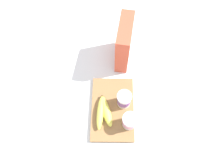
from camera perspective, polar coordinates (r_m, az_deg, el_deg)
The scene contains 6 objects.
ground_plane at distance 1.01m, azimuth -0.06°, elevation -7.03°, with size 2.40×2.40×0.00m, color white.
cutting_board at distance 1.00m, azimuth -0.06°, elevation -6.86°, with size 0.31×0.20×0.02m, color olive.
cereal_box at distance 1.02m, azimuth 3.13°, elevation 11.17°, with size 0.19×0.06×0.25m, color #D85138.
yogurt_cup_front at distance 0.95m, azimuth 3.08°, elevation -4.35°, with size 0.07×0.07×0.09m.
yogurt_cup_back at distance 0.93m, azimuth 4.63°, elevation -10.25°, with size 0.07×0.07×0.09m.
banana_bunch at distance 0.97m, azimuth -2.65°, elevation -7.67°, with size 0.17×0.09×0.04m.
Camera 1 is at (0.29, 0.00, 0.97)m, focal length 33.03 mm.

